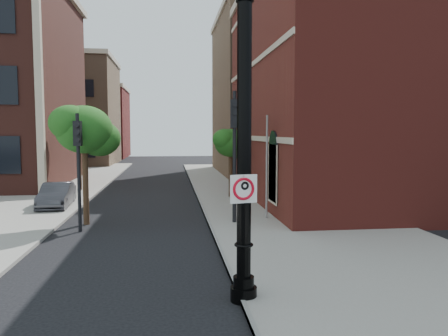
{
  "coord_description": "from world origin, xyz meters",
  "views": [
    {
      "loc": [
        0.48,
        -9.63,
        3.84
      ],
      "look_at": [
        1.92,
        2.0,
        2.87
      ],
      "focal_mm": 35.0,
      "sensor_mm": 36.0,
      "label": 1
    }
  ],
  "objects": [
    {
      "name": "ground",
      "position": [
        0.0,
        0.0,
        0.0
      ],
      "size": [
        120.0,
        120.0,
        0.0
      ],
      "primitive_type": "plane",
      "color": "black",
      "rests_on": "ground"
    },
    {
      "name": "sidewalk_right",
      "position": [
        6.0,
        10.0,
        0.06
      ],
      "size": [
        8.0,
        60.0,
        0.12
      ],
      "primitive_type": "cube",
      "color": "gray",
      "rests_on": "ground"
    },
    {
      "name": "sidewalk_left",
      "position": [
        -9.0,
        18.0,
        0.06
      ],
      "size": [
        10.0,
        50.0,
        0.12
      ],
      "primitive_type": "cube",
      "color": "gray",
      "rests_on": "ground"
    },
    {
      "name": "curb_edge",
      "position": [
        2.05,
        10.0,
        0.07
      ],
      "size": [
        0.1,
        60.0,
        0.14
      ],
      "primitive_type": "cube",
      "color": "gray",
      "rests_on": "ground"
    },
    {
      "name": "brick_wall_building",
      "position": [
        16.0,
        14.0,
        6.26
      ],
      "size": [
        22.3,
        16.3,
        12.5
      ],
      "color": "maroon",
      "rests_on": "ground"
    },
    {
      "name": "bg_building_tan_a",
      "position": [
        -12.0,
        44.0,
        6.0
      ],
      "size": [
        12.0,
        12.0,
        12.0
      ],
      "primitive_type": "cube",
      "color": "brown",
      "rests_on": "ground"
    },
    {
      "name": "bg_building_red",
      "position": [
        -12.0,
        58.0,
        5.0
      ],
      "size": [
        12.0,
        12.0,
        10.0
      ],
      "primitive_type": "cube",
      "color": "maroon",
      "rests_on": "ground"
    },
    {
      "name": "bg_building_tan_b",
      "position": [
        16.0,
        30.0,
        7.0
      ],
      "size": [
        22.0,
        14.0,
        14.0
      ],
      "primitive_type": "cube",
      "color": "brown",
      "rests_on": "ground"
    },
    {
      "name": "lamppost",
      "position": [
        2.11,
        -0.11,
        3.32
      ],
      "size": [
        0.61,
        0.61,
        7.19
      ],
      "color": "black",
      "rests_on": "ground"
    },
    {
      "name": "no_parking_sign",
      "position": [
        2.08,
        -0.28,
        2.6
      ],
      "size": [
        0.62,
        0.17,
        0.63
      ],
      "rotation": [
        0.0,
        0.0,
        0.21
      ],
      "color": "white",
      "rests_on": "ground"
    },
    {
      "name": "parked_car",
      "position": [
        -5.22,
        13.06,
        0.64
      ],
      "size": [
        1.59,
        3.96,
        1.28
      ],
      "primitive_type": "imported",
      "rotation": [
        0.0,
        0.0,
        0.06
      ],
      "color": "#333238",
      "rests_on": "ground"
    },
    {
      "name": "traffic_signal_left",
      "position": [
        -2.98,
        7.45,
        3.06
      ],
      "size": [
        0.3,
        0.38,
        4.54
      ],
      "rotation": [
        0.0,
        0.0,
        -0.07
      ],
      "color": "black",
      "rests_on": "ground"
    },
    {
      "name": "traffic_signal_right",
      "position": [
        3.1,
        7.96,
        3.7
      ],
      "size": [
        0.38,
        0.47,
        5.49
      ],
      "rotation": [
        0.0,
        0.0,
        -0.13
      ],
      "color": "black",
      "rests_on": "ground"
    },
    {
      "name": "utility_pole",
      "position": [
        4.59,
        8.63,
        2.28
      ],
      "size": [
        0.09,
        0.09,
        4.56
      ],
      "primitive_type": "cylinder",
      "color": "#999999",
      "rests_on": "ground"
    },
    {
      "name": "street_tree_a",
      "position": [
        -2.96,
        8.85,
        3.88
      ],
      "size": [
        2.73,
        2.47,
        4.92
      ],
      "color": "black",
      "rests_on": "ground"
    },
    {
      "name": "street_tree_b",
      "position": [
        -5.27,
        19.19,
        3.61
      ],
      "size": [
        2.54,
        2.3,
        4.58
      ],
      "color": "black",
      "rests_on": "ground"
    },
    {
      "name": "street_tree_c",
      "position": [
        3.95,
        15.02,
        3.15
      ],
      "size": [
        2.23,
        2.01,
        4.01
      ],
      "color": "black",
      "rests_on": "ground"
    }
  ]
}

